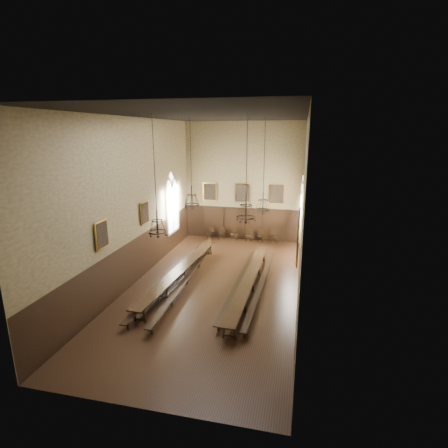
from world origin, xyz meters
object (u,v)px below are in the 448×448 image
(bench_right_outer, at_px, (261,286))
(chair_1, at_px, (211,235))
(table_right, at_px, (248,285))
(bench_right_inner, at_px, (239,282))
(bench_left_outer, at_px, (169,278))
(chair_3, at_px, (234,236))
(chair_4, at_px, (249,238))
(chair_2, at_px, (222,235))
(chandelier_back_left, at_px, (192,199))
(table_left, at_px, (181,274))
(chandelier_back_right, at_px, (263,204))
(chair_5, at_px, (260,238))
(chair_6, at_px, (273,239))
(chandelier_front_right, at_px, (246,211))
(bench_left_inner, at_px, (187,280))
(chandelier_front_left, at_px, (157,224))

(bench_right_outer, height_order, chair_1, chair_1)
(table_right, relative_size, bench_right_inner, 1.03)
(bench_left_outer, distance_m, chair_3, 8.94)
(chair_4, bearing_deg, chair_1, 177.73)
(chair_2, bearing_deg, chandelier_back_left, -91.47)
(table_left, height_order, chandelier_back_right, chandelier_back_right)
(chair_3, bearing_deg, bench_left_outer, -109.27)
(chair_4, xyz_separation_m, chair_5, (0.92, 0.03, 0.00))
(chair_5, distance_m, chair_6, 1.00)
(bench_right_inner, relative_size, chandelier_back_left, 1.90)
(bench_left_outer, height_order, chair_6, chair_6)
(bench_left_outer, relative_size, chair_3, 10.19)
(chair_2, height_order, chandelier_front_right, chandelier_front_right)
(bench_left_inner, xyz_separation_m, chair_1, (-0.95, 8.73, -0.01))
(bench_left_inner, distance_m, bench_right_outer, 4.10)
(chair_1, distance_m, chair_5, 3.97)
(bench_left_outer, bearing_deg, bench_right_inner, 5.42)
(bench_right_outer, relative_size, chair_6, 10.14)
(chandelier_front_right, bearing_deg, chair_1, 112.74)
(bench_right_outer, height_order, chandelier_front_right, chandelier_front_right)
(bench_left_inner, relative_size, chandelier_back_right, 2.05)
(chandelier_back_right, bearing_deg, chandelier_front_right, -92.84)
(table_right, bearing_deg, bench_left_outer, 179.26)
(chandelier_back_right, bearing_deg, bench_right_inner, -111.47)
(table_right, xyz_separation_m, chair_5, (-0.43, 8.78, -0.11))
(table_right, height_order, chandelier_front_right, chandelier_front_right)
(bench_right_outer, distance_m, chandelier_back_right, 4.68)
(bench_left_inner, xyz_separation_m, chandelier_back_left, (-0.42, 2.48, 4.05))
(chair_1, height_order, chair_2, chair_1)
(table_right, relative_size, chair_6, 10.26)
(bench_right_inner, xyz_separation_m, chandelier_front_left, (-3.30, -3.00, 3.89))
(chandelier_back_left, bearing_deg, bench_left_outer, -104.71)
(table_left, distance_m, bench_right_inner, 3.37)
(chandelier_back_left, distance_m, chandelier_back_right, 4.22)
(bench_left_outer, xyz_separation_m, chandelier_front_left, (0.65, -2.63, 3.87))
(table_left, xyz_separation_m, bench_left_outer, (-0.58, -0.44, -0.10))
(chair_5, bearing_deg, bench_right_outer, -86.17)
(chair_1, height_order, chair_3, chair_3)
(bench_left_outer, xyz_separation_m, chair_6, (5.09, 8.75, -0.01))
(chandelier_back_left, relative_size, chandelier_front_right, 1.11)
(chandelier_front_left, bearing_deg, bench_right_inner, 42.29)
(chandelier_back_left, distance_m, chandelier_front_right, 6.02)
(bench_left_outer, bearing_deg, chair_4, 70.01)
(table_left, height_order, chair_3, chair_3)
(bench_left_outer, height_order, chandelier_back_left, chandelier_back_left)
(table_right, height_order, chandelier_back_right, chandelier_back_right)
(bench_left_outer, distance_m, chandelier_front_left, 4.72)
(chair_3, xyz_separation_m, chandelier_front_left, (-1.35, -11.35, 3.86))
(bench_left_outer, xyz_separation_m, bench_right_outer, (5.16, 0.20, -0.02))
(bench_left_outer, bearing_deg, chair_3, 77.13)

